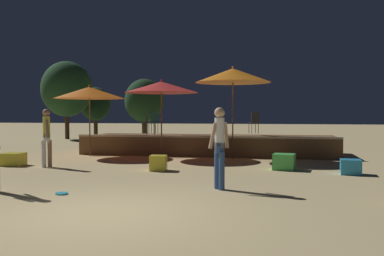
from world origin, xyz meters
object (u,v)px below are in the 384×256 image
(cube_seat_3, at_px, (284,162))
(bistro_chair_0, at_px, (154,120))
(bistro_chair_1, at_px, (255,121))
(patio_umbrella_0, at_px, (89,93))
(person_4, at_px, (219,144))
(frisbee_disc, at_px, (62,193))
(patio_umbrella_2, at_px, (161,87))
(patio_umbrella_1, at_px, (233,76))
(background_tree_1, at_px, (67,89))
(background_tree_2, at_px, (144,101))
(person_0, at_px, (47,135))
(background_tree_0, at_px, (96,104))
(cube_seat_0, at_px, (158,163))
(cube_seat_2, at_px, (351,167))
(bistro_chair_2, at_px, (148,121))
(cube_seat_1, at_px, (13,159))

(cube_seat_3, height_order, bistro_chair_0, bistro_chair_0)
(bistro_chair_1, bearing_deg, patio_umbrella_0, -5.01)
(cube_seat_3, height_order, person_4, person_4)
(patio_umbrella_0, xyz_separation_m, bistro_chair_1, (6.25, 2.61, -1.11))
(bistro_chair_0, xyz_separation_m, frisbee_disc, (0.87, -9.63, -1.35))
(patio_umbrella_2, bearing_deg, patio_umbrella_1, -0.59)
(background_tree_1, height_order, background_tree_2, background_tree_1)
(patio_umbrella_0, bearing_deg, person_0, -86.84)
(background_tree_2, bearing_deg, background_tree_0, 134.31)
(bistro_chair_0, relative_size, bistro_chair_1, 1.00)
(person_4, height_order, bistro_chair_0, person_4)
(cube_seat_0, relative_size, bistro_chair_0, 0.57)
(cube_seat_3, height_order, frisbee_disc, cube_seat_3)
(person_4, relative_size, background_tree_2, 0.51)
(patio_umbrella_0, relative_size, background_tree_0, 0.80)
(background_tree_1, bearing_deg, patio_umbrella_0, -58.03)
(patio_umbrella_0, bearing_deg, background_tree_0, 113.26)
(bistro_chair_1, bearing_deg, cube_seat_2, 89.01)
(patio_umbrella_0, bearing_deg, patio_umbrella_1, 0.44)
(cube_seat_0, xyz_separation_m, cube_seat_2, (5.39, 0.32, -0.02))
(cube_seat_3, relative_size, bistro_chair_2, 0.78)
(bistro_chair_0, height_order, bistro_chair_1, same)
(background_tree_2, bearing_deg, cube_seat_1, -96.21)
(background_tree_0, relative_size, background_tree_1, 0.69)
(patio_umbrella_1, bearing_deg, background_tree_1, 139.96)
(cube_seat_0, relative_size, background_tree_2, 0.14)
(patio_umbrella_0, distance_m, background_tree_0, 13.39)
(cube_seat_1, height_order, bistro_chair_0, bistro_chair_0)
(cube_seat_3, height_order, background_tree_0, background_tree_0)
(patio_umbrella_0, height_order, bistro_chair_0, patio_umbrella_0)
(bistro_chair_1, relative_size, frisbee_disc, 3.50)
(bistro_chair_1, bearing_deg, background_tree_2, -61.99)
(bistro_chair_2, bearing_deg, cube_seat_0, -169.84)
(patio_umbrella_0, xyz_separation_m, cube_seat_2, (9.20, -3.26, -2.27))
(cube_seat_2, height_order, bistro_chair_0, bistro_chair_0)
(patio_umbrella_0, height_order, bistro_chair_1, patio_umbrella_0)
(patio_umbrella_0, relative_size, background_tree_1, 0.55)
(cube_seat_2, xyz_separation_m, person_0, (-9.01, -0.25, 0.80))
(frisbee_disc, height_order, background_tree_0, background_tree_0)
(person_4, distance_m, bistro_chair_2, 8.30)
(cube_seat_2, height_order, cube_seat_3, cube_seat_3)
(bistro_chair_1, xyz_separation_m, frisbee_disc, (-3.39, -10.11, -1.35))
(frisbee_disc, bearing_deg, background_tree_2, 101.17)
(cube_seat_1, bearing_deg, bistro_chair_0, 60.69)
(bistro_chair_0, distance_m, frisbee_disc, 9.76)
(cube_seat_0, distance_m, background_tree_1, 17.15)
(patio_umbrella_1, bearing_deg, background_tree_2, 129.29)
(patio_umbrella_1, xyz_separation_m, bistro_chair_2, (-3.53, 0.98, -1.69))
(cube_seat_2, xyz_separation_m, background_tree_0, (-14.49, 15.55, 2.10))
(cube_seat_2, relative_size, frisbee_disc, 2.25)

